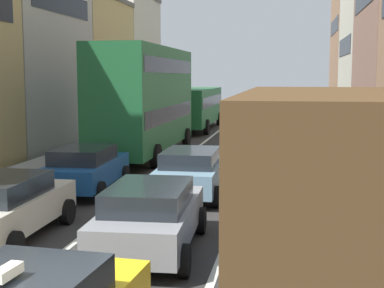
% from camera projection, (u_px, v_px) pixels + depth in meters
% --- Properties ---
extents(sidewalk_left, '(2.60, 64.00, 0.14)m').
position_uv_depth(sidewalk_left, '(85.00, 152.00, 26.76)').
color(sidewalk_left, '#9C9C9C').
rests_on(sidewalk_left, ground).
extents(lane_stripe_left, '(0.16, 60.00, 0.01)m').
position_uv_depth(lane_stripe_left, '(186.00, 156.00, 25.90)').
color(lane_stripe_left, silver).
rests_on(lane_stripe_left, ground).
extents(lane_stripe_right, '(0.16, 60.00, 0.01)m').
position_uv_depth(lane_stripe_right, '(258.00, 158.00, 25.32)').
color(lane_stripe_right, silver).
rests_on(lane_stripe_right, ground).
extents(removalist_box_truck, '(2.75, 7.72, 3.58)m').
position_uv_depth(removalist_box_truck, '(336.00, 207.00, 7.52)').
color(removalist_box_truck, navy).
rests_on(removalist_box_truck, ground).
extents(sedan_centre_lane_second, '(2.23, 4.38, 1.49)m').
position_uv_depth(sedan_centre_lane_second, '(150.00, 215.00, 11.76)').
color(sedan_centre_lane_second, gray).
rests_on(sedan_centre_lane_second, ground).
extents(wagon_left_lane_second, '(2.14, 4.34, 1.49)m').
position_uv_depth(wagon_left_lane_second, '(4.00, 206.00, 12.64)').
color(wagon_left_lane_second, beige).
rests_on(wagon_left_lane_second, ground).
extents(hatchback_centre_lane_third, '(2.13, 4.34, 1.49)m').
position_uv_depth(hatchback_centre_lane_third, '(191.00, 171.00, 17.23)').
color(hatchback_centre_lane_third, '#759EB7').
rests_on(hatchback_centre_lane_third, ground).
extents(sedan_left_lane_third, '(2.21, 4.37, 1.49)m').
position_uv_depth(sedan_left_lane_third, '(85.00, 168.00, 17.88)').
color(sedan_left_lane_third, '#194C8C').
rests_on(sedan_left_lane_third, ground).
extents(sedan_right_lane_behind_truck, '(2.15, 4.34, 1.49)m').
position_uv_depth(sedan_right_lane_behind_truck, '(299.00, 189.00, 14.52)').
color(sedan_right_lane_behind_truck, black).
rests_on(sedan_right_lane_behind_truck, ground).
extents(wagon_right_lane_far, '(2.12, 4.33, 1.49)m').
position_uv_depth(wagon_right_lane_far, '(296.00, 157.00, 20.17)').
color(wagon_right_lane_far, silver).
rests_on(wagon_right_lane_far, ground).
extents(bus_mid_queue_primary, '(2.82, 10.51, 5.06)m').
position_uv_depth(bus_mid_queue_primary, '(145.00, 96.00, 25.57)').
color(bus_mid_queue_primary, '#1E6033').
rests_on(bus_mid_queue_primary, ground).
extents(bus_far_queue_secondary, '(2.88, 10.52, 2.90)m').
position_uv_depth(bus_far_queue_secondary, '(195.00, 105.00, 38.54)').
color(bus_far_queue_secondary, '#1E6033').
rests_on(bus_far_queue_secondary, ground).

